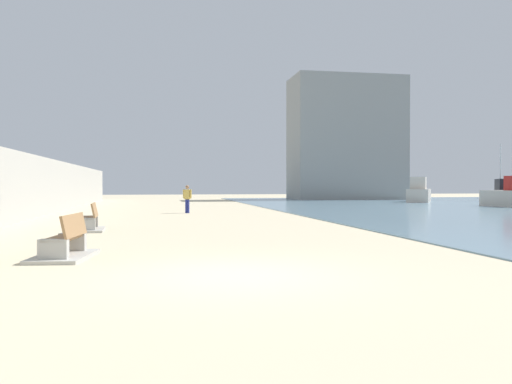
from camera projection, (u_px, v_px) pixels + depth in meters
ground_plane at (184, 216)px, 27.23m from camera, size 120.00×120.00×0.00m
seawall at (28, 187)px, 25.83m from camera, size 0.80×64.00×3.06m
bench_near at (65, 248)px, 11.76m from camera, size 1.36×2.22×0.98m
bench_far at (89, 224)px, 18.74m from camera, size 1.19×2.15×0.98m
person_walking at (187, 197)px, 30.29m from camera, size 0.49×0.30×1.60m
boat_outer at (419, 193)px, 48.54m from camera, size 4.01×4.88×2.28m
boat_far_right at (507, 193)px, 59.08m from camera, size 4.08×5.50×1.71m
boat_distant at (501, 193)px, 50.46m from camera, size 4.34×6.80×5.46m
harbor_building at (346, 139)px, 58.15m from camera, size 12.00×6.00×13.27m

